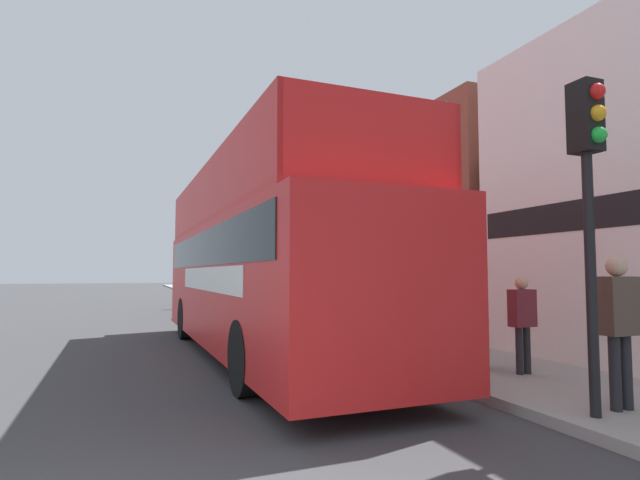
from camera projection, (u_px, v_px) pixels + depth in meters
ground_plane at (107, 314)px, 21.89m from camera, size 144.00×144.00×0.00m
sidewalk at (276, 313)px, 21.54m from camera, size 2.86×108.00×0.14m
brick_terrace_rear at (361, 216)px, 24.10m from camera, size 6.00×24.26×9.11m
tour_bus at (259, 272)px, 10.87m from camera, size 2.79×11.34×4.00m
parked_car_ahead_of_bus at (223, 300)px, 19.25m from camera, size 2.00×4.23×1.58m
pedestrian_nearest at (618, 317)px, 6.02m from camera, size 0.48×0.26×1.84m
pedestrian_second at (522, 315)px, 8.13m from camera, size 0.41×0.23×1.58m
traffic_signal at (589, 169)px, 5.82m from camera, size 0.28×0.42×3.90m
lamp_post_nearest at (447, 183)px, 8.30m from camera, size 0.35×0.35×4.53m
lamp_post_second at (283, 226)px, 17.32m from camera, size 0.35×0.35×4.74m
lamp_post_third at (234, 237)px, 26.42m from camera, size 0.35×0.35×5.24m
litter_bin at (475, 341)px, 8.63m from camera, size 0.48×0.48×0.86m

